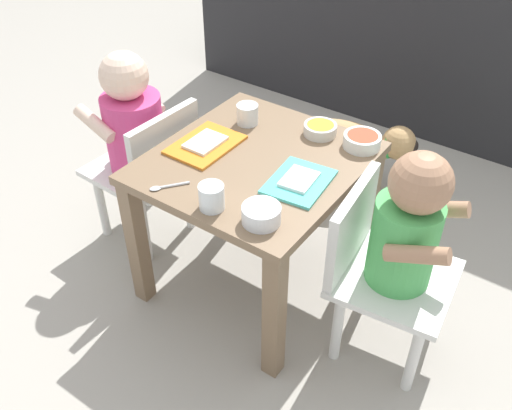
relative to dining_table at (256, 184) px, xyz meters
The scene contains 14 objects.
ground_plane 0.36m from the dining_table, ahead, with size 7.00×7.00×0.00m, color #9E998E.
kitchen_cabinet_back 1.23m from the dining_table, 90.00° to the left, with size 2.13×0.32×0.90m, color #232326.
dining_table is the anchor object (origin of this frame).
seated_child_left 0.42m from the dining_table, behind, with size 0.29×0.29×0.64m.
seated_child_right 0.42m from the dining_table, ahead, with size 0.31×0.31×0.62m.
dog 0.59m from the dining_table, 90.90° to the left, with size 0.46×0.28×0.29m.
food_tray_left 0.17m from the dining_table, 169.89° to the right, with size 0.14×0.20×0.02m.
food_tray_right 0.17m from the dining_table, 10.11° to the right, with size 0.15×0.19×0.02m.
water_cup_left 0.25m from the dining_table, 81.59° to the right, with size 0.06×0.06×0.06m.
water_cup_right 0.21m from the dining_table, 132.62° to the left, with size 0.06×0.06×0.06m.
veggie_bowl_far 0.24m from the dining_table, 69.99° to the left, with size 0.09×0.09×0.03m.
veggie_bowl_near 0.28m from the dining_table, 52.21° to the right, with size 0.09×0.09×0.04m.
cereal_bowl_left_side 0.31m from the dining_table, 46.94° to the left, with size 0.10×0.10×0.04m.
spoon_by_left_tray 0.27m from the dining_table, 115.22° to the right, with size 0.07×0.09×0.01m.
Camera 1 is at (0.72, -1.02, 1.28)m, focal length 39.99 mm.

